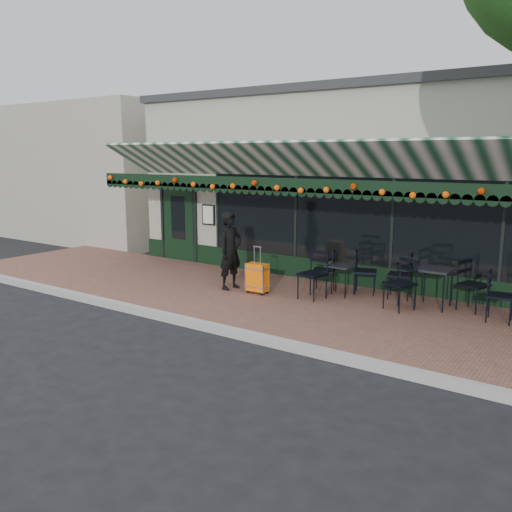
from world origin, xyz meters
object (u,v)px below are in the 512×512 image
Objects in this scene: chair_a_left at (400,275)px; chair_a_extra at (500,296)px; cafe_table_a at (434,272)px; chair_b_left at (324,271)px; cafe_table_b at (341,268)px; suitcase at (257,278)px; chair_a_right at (474,286)px; woman at (230,251)px; chair_b_right at (365,272)px; chair_b_front at (312,275)px; chair_a_front at (400,284)px.

chair_a_extra is (2.03, -0.54, -0.02)m from chair_a_left.
cafe_table_a is 2.33m from chair_b_left.
cafe_table_b is at bearing 82.62° from chair_a_extra.
suitcase is at bearing -75.59° from chair_a_left.
chair_a_right is (1.47, -0.09, 0.01)m from chair_a_left.
woman is at bearing 178.50° from suitcase.
chair_a_right is at bearing 16.24° from cafe_table_a.
cafe_table_b is 0.68× the size of chair_b_right.
suitcase is 2.31m from chair_b_right.
chair_b_front is (-3.49, -0.54, 0.04)m from chair_a_extra.
chair_b_front is at bearing -118.30° from cafe_table_b.
cafe_table_a is 0.86m from chair_a_left.
chair_a_left is 0.99× the size of chair_a_right.
chair_a_front is (3.66, 0.53, -0.36)m from woman.
chair_a_right is at bearing 16.56° from suitcase.
chair_b_left is (-3.57, 0.12, 0.00)m from chair_a_extra.
chair_a_front is (-1.17, -0.73, 0.01)m from chair_a_right.
chair_a_right is at bearing -68.60° from woman.
chair_a_left is 0.98× the size of chair_a_front.
suitcase is 1.09× the size of chair_b_left.
chair_a_right is 1.06× the size of chair_a_extra.
chair_a_left is at bearing 26.68° from suitcase.
chair_b_right is at bearing 171.12° from cafe_table_a.
chair_a_front is 1.07× the size of chair_a_extra.
woman reaches higher than chair_b_left.
chair_a_left is 1.05× the size of chair_a_extra.
woman is 1.95m from chair_b_front.
chair_a_extra is 3.53m from chair_b_front.
chair_b_left is 0.66m from chair_b_front.
chair_a_front is (0.30, -0.82, 0.01)m from chair_a_left.
chair_b_front is (1.90, 0.27, -0.35)m from woman.
woman is 1.68× the size of suitcase.
chair_b_front is at bearing 92.92° from chair_a_extra.
chair_a_left is (3.36, 1.35, -0.37)m from woman.
chair_a_right reaches higher than cafe_table_a.
suitcase is at bearing -149.08° from cafe_table_b.
woman reaches higher than suitcase.
woman reaches higher than chair_a_left.
chair_b_left reaches higher than cafe_table_a.
cafe_table_b is at bearing 116.03° from chair_b_right.
chair_b_right is 1.25m from chair_b_front.
chair_a_extra is (4.67, 0.82, 0.12)m from suitcase.
cafe_table_a is 1.92m from cafe_table_b.
chair_a_right is (4.11, 1.27, 0.15)m from suitcase.
chair_a_left is 1.47m from chair_a_right.
chair_b_right is 0.95× the size of chair_b_front.
suitcase is 1.07× the size of chair_b_right.
chair_a_extra is at bearing -74.63° from woman.
chair_a_right is 3.02m from chair_b_left.
chair_b_right is at bearing 107.43° from chair_a_right.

